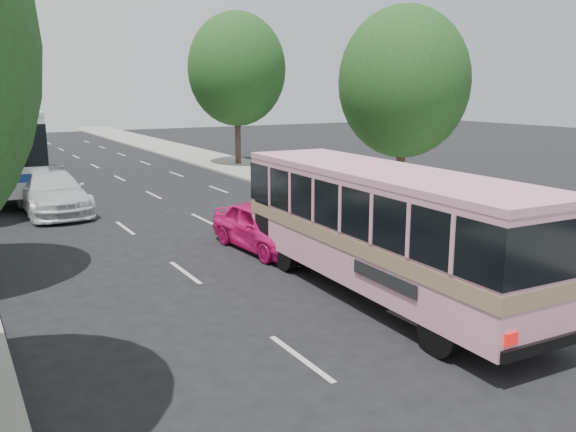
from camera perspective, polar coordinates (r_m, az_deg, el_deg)
ground at (r=13.87m, az=3.73°, el=-8.42°), size 120.00×120.00×0.00m
sidewalk_right at (r=34.92m, az=-2.63°, el=4.11°), size 4.00×90.00×0.12m
tree_right_near at (r=24.65m, az=11.03°, el=12.63°), size 5.10×5.10×7.95m
tree_right_far at (r=38.41m, az=-4.68°, el=13.87°), size 6.00×6.00×9.35m
pink_bus at (r=14.19m, az=8.87°, el=-0.20°), size 2.69×9.50×3.01m
pink_taxi at (r=18.37m, az=-2.35°, el=-0.99°), size 1.93×4.27×1.42m
white_pickup at (r=25.46m, az=-21.21°, el=2.07°), size 2.40×5.63×1.62m
tour_coach_front at (r=31.80m, az=-24.83°, el=6.38°), size 3.87×13.16×3.88m
taxi_roof_sign at (r=18.21m, az=-2.37°, el=1.47°), size 0.56×0.21×0.18m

